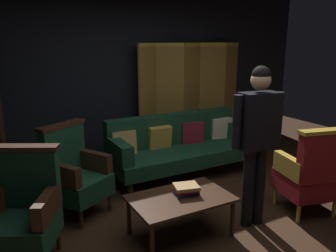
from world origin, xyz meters
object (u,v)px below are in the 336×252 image
armchair_wing_right (75,173)px  potted_plant (54,159)px  velvet_couch (179,145)px  book_red_leather (186,190)px  folding_screen (192,97)px  armchair_gilt_accent (311,173)px  coffee_table (180,201)px  book_navy_cloth (186,193)px  book_tan_leather (186,187)px  armchair_wing_left (23,211)px  standing_figure (257,133)px

armchair_wing_right → potted_plant: (-0.09, 0.77, -0.06)m
velvet_couch → book_red_leather: size_ratio=9.30×
folding_screen → armchair_gilt_accent: 2.59m
coffee_table → book_navy_cloth: (0.08, 0.03, 0.06)m
book_red_leather → armchair_gilt_accent: bearing=-13.2°
folding_screen → potted_plant: (-2.44, -0.49, -0.56)m
book_tan_leather → armchair_wing_left: bearing=169.6°
coffee_table → book_tan_leather: size_ratio=4.13×
folding_screen → armchair_wing_right: 2.71m
velvet_couch → potted_plant: size_ratio=2.84×
standing_figure → book_tan_leather: (-0.71, 0.21, -0.52)m
armchair_wing_left → potted_plant: bearing=70.0°
coffee_table → book_red_leather: bearing=18.5°
armchair_wing_left → armchair_wing_right: size_ratio=1.00×
standing_figure → armchair_gilt_accent: bearing=-10.1°
folding_screen → standing_figure: bearing=-107.2°
velvet_couch → standing_figure: bearing=-91.0°
book_red_leather → coffee_table: bearing=-161.5°
armchair_gilt_accent → armchair_wing_right: size_ratio=1.00×
armchair_gilt_accent → armchair_wing_right: bearing=151.1°
armchair_wing_left → armchair_wing_right: (0.62, 0.67, 0.00)m
armchair_wing_right → book_navy_cloth: armchair_wing_right is taller
book_tan_leather → armchair_wing_right: bearing=133.3°
velvet_couch → standing_figure: (-0.03, -1.60, 0.57)m
coffee_table → standing_figure: (0.80, -0.18, 0.65)m
armchair_wing_right → book_tan_leather: 1.30m
armchair_wing_right → coffee_table: bearing=-50.4°
armchair_wing_left → book_red_leather: bearing=-10.4°
book_navy_cloth → standing_figure: bearing=-16.3°
armchair_wing_left → standing_figure: size_ratio=0.61×
velvet_couch → armchair_gilt_accent: (0.69, -1.73, 0.03)m
potted_plant → book_navy_cloth: bearing=-60.2°
standing_figure → book_red_leather: size_ratio=7.47×
folding_screen → book_red_leather: size_ratio=9.26×
book_navy_cloth → armchair_gilt_accent: bearing=-13.2°
coffee_table → book_red_leather: 0.13m
velvet_couch → potted_plant: velvet_couch is taller
standing_figure → book_tan_leather: size_ratio=7.02×
armchair_wing_left → book_red_leather: (1.51, -0.28, -0.03)m
velvet_couch → coffee_table: 1.64m
folding_screen → velvet_couch: size_ratio=1.00×
folding_screen → book_tan_leather: folding_screen is taller
coffee_table → standing_figure: size_ratio=0.59×
armchair_gilt_accent → potted_plant: (-2.42, 2.05, -0.06)m
potted_plant → standing_figure: bearing=-48.6°
armchair_wing_right → book_red_leather: (0.89, -0.95, -0.03)m
armchair_gilt_accent → book_red_leather: armchair_gilt_accent is taller
folding_screen → armchair_gilt_accent: size_ratio=2.03×
standing_figure → book_navy_cloth: 0.95m
potted_plant → book_tan_leather: potted_plant is taller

